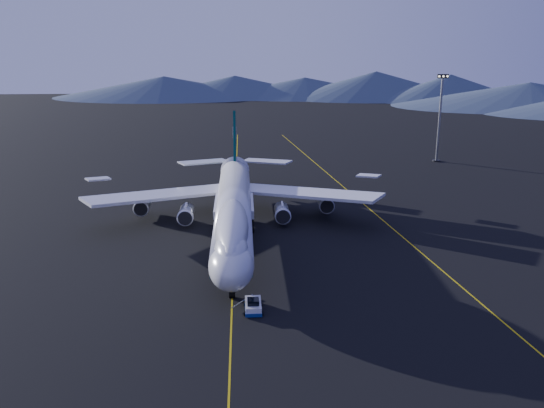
{
  "coord_description": "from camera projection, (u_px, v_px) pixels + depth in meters",
  "views": [
    {
      "loc": [
        1.87,
        -107.54,
        38.32
      ],
      "look_at": [
        7.18,
        1.13,
        6.0
      ],
      "focal_mm": 40.0,
      "sensor_mm": 36.0,
      "label": 1
    }
  ],
  "objects": [
    {
      "name": "taxiway_line_main",
      "position": [
        234.0,
        237.0,
        113.79
      ],
      "size": [
        0.25,
        220.0,
        0.01
      ],
      "primitive_type": "cube",
      "color": "#C4AB0B",
      "rests_on": "ground"
    },
    {
      "name": "ground",
      "position": [
        234.0,
        237.0,
        113.79
      ],
      "size": [
        500.0,
        500.0,
        0.0
      ],
      "primitive_type": "plane",
      "color": "black",
      "rests_on": "ground"
    },
    {
      "name": "pushback_tug",
      "position": [
        253.0,
        306.0,
        84.31
      ],
      "size": [
        2.71,
        4.63,
        2.0
      ],
      "rotation": [
        0.0,
        0.0,
        0.01
      ],
      "color": "silver",
      "rests_on": "ground"
    },
    {
      "name": "boeing_747",
      "position": [
        234.0,
        207.0,
        112.17
      ],
      "size": [
        59.62,
        72.43,
        19.37
      ],
      "color": "silver",
      "rests_on": "ground"
    },
    {
      "name": "floodlight_mast",
      "position": [
        440.0,
        118.0,
        173.04
      ],
      "size": [
        3.09,
        2.31,
        24.98
      ],
      "rotation": [
        0.0,
        0.0,
        0.21
      ],
      "color": "black",
      "rests_on": "ground"
    },
    {
      "name": "taxiway_line_side",
      "position": [
        380.0,
        218.0,
        124.77
      ],
      "size": [
        28.08,
        198.09,
        0.01
      ],
      "primitive_type": "cube",
      "rotation": [
        0.0,
        0.0,
        0.14
      ],
      "color": "#C4AB0B",
      "rests_on": "ground"
    }
  ]
}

